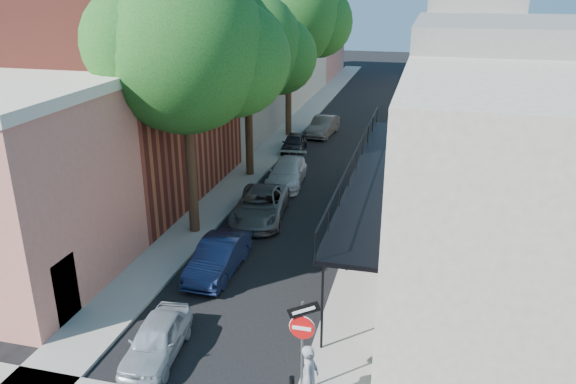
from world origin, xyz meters
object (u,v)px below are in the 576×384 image
Objects in this scene: oak_far at (296,16)px; parked_car_d at (287,172)px; parked_car_b at (218,257)px; parked_car_c at (260,206)px; parked_car_e at (294,143)px; pedestrian at (310,376)px; sign_post at (302,331)px; oak_near at (196,52)px; oak_mid at (255,50)px; parked_car_a at (157,339)px; parked_car_f at (323,126)px.

oak_far is 2.60× the size of parked_car_d.
parked_car_b is 5.34m from parked_car_c.
pedestrian reaches higher than parked_car_e.
parked_car_c is 12.64m from pedestrian.
sign_post reaches higher than parked_car_e.
sign_post is 12.77m from oak_near.
oak_near is at bearing -89.63° from oak_mid.
sign_post is 0.65× the size of parked_car_d.
parked_car_c reaches higher than parked_car_a.
parked_car_e is at bearing -77.54° from oak_far.
parked_car_b is at bearing -97.58° from parked_car_c.
parked_car_a is 0.83× the size of parked_car_f.
parked_car_c reaches higher than parked_car_b.
oak_far is 3.47× the size of parked_car_a.
oak_mid is 9.03m from parked_car_c.
parked_car_d is at bearing -27.19° from oak_mid.
oak_mid reaches higher than pedestrian.
sign_post is at bearing -74.80° from parked_car_c.
parked_car_c is at bearing 89.85° from parked_car_b.
sign_post reaches higher than parked_car_b.
oak_far is 12.77m from parked_car_d.
oak_mid reaches higher than parked_car_d.
oak_near reaches higher than pedestrian.
oak_far reaches higher than parked_car_a.
oak_near reaches higher than parked_car_f.
sign_post is 4.82m from parked_car_a.
parked_car_c is (1.97, 1.89, -7.20)m from oak_near.
oak_near reaches higher than parked_car_e.
parked_car_c reaches higher than parked_car_f.
sign_post is at bearing -76.09° from oak_far.
parked_car_b is at bearing -61.00° from oak_near.
parked_car_b is at bearing 36.89° from pedestrian.
parked_car_d is 1.11× the size of parked_car_f.
oak_mid is at bearing -95.87° from parked_car_f.
parked_car_e is 0.85× the size of parked_car_f.
parked_car_f is 27.80m from pedestrian.
parked_car_c is (-4.56, 11.18, -1.35)m from sign_post.
parked_car_d is at bearing 83.83° from parked_car_a.
oak_near is at bearing 33.93° from pedestrian.
oak_far reaches higher than parked_car_f.
oak_mid is 2.89× the size of parked_car_e.
parked_car_c is (0.00, 10.60, 0.10)m from parked_car_a.
sign_post is 27.31m from parked_car_f.
parked_car_c is (1.95, -15.12, -7.58)m from oak_far.
pedestrian is (4.87, -11.65, 0.35)m from parked_car_c.
pedestrian is at bearing -75.69° from oak_far.
oak_far is (0.06, 9.04, 1.20)m from oak_mid.
pedestrian reaches higher than parked_car_f.
oak_far reaches higher than parked_car_b.
sign_post is at bearing -79.21° from parked_car_d.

